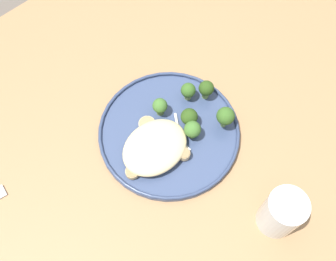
{
  "coord_description": "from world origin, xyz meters",
  "views": [
    {
      "loc": [
        -0.24,
        -0.27,
        1.48
      ],
      "look_at": [
        -0.0,
        -0.01,
        0.76
      ],
      "focal_mm": 42.17,
      "sensor_mm": 36.0,
      "label": 1
    }
  ],
  "objects_px": {
    "seared_scallop_rear_pale": "(184,154)",
    "broccoli_floret_near_rim": "(188,91)",
    "broccoli_floret_tall_stalk": "(189,117)",
    "seared_scallop_right_edge": "(151,158)",
    "seared_scallop_left_edge": "(163,141)",
    "broccoli_floret_small_sprig": "(193,130)",
    "broccoli_floret_center_pile": "(205,88)",
    "seared_scallop_half_hidden": "(139,153)",
    "seared_scallop_on_noodles": "(147,125)",
    "broccoli_floret_left_leaning": "(225,116)",
    "broccoli_floret_right_tilted": "(160,106)",
    "water_glass": "(280,214)",
    "seared_scallop_front_small": "(132,172)",
    "dinner_plate": "(168,133)"
  },
  "relations": [
    {
      "from": "seared_scallop_rear_pale",
      "to": "broccoli_floret_near_rim",
      "type": "height_order",
      "value": "broccoli_floret_near_rim"
    },
    {
      "from": "seared_scallop_rear_pale",
      "to": "broccoli_floret_center_pile",
      "type": "height_order",
      "value": "broccoli_floret_center_pile"
    },
    {
      "from": "broccoli_floret_left_leaning",
      "to": "broccoli_floret_right_tilted",
      "type": "xyz_separation_m",
      "value": [
        -0.08,
        0.11,
        -0.01
      ]
    },
    {
      "from": "seared_scallop_front_small",
      "to": "seared_scallop_on_noodles",
      "type": "bearing_deg",
      "value": 33.14
    },
    {
      "from": "seared_scallop_left_edge",
      "to": "broccoli_floret_center_pile",
      "type": "bearing_deg",
      "value": 10.14
    },
    {
      "from": "seared_scallop_half_hidden",
      "to": "broccoli_floret_tall_stalk",
      "type": "relative_size",
      "value": 0.49
    },
    {
      "from": "seared_scallop_left_edge",
      "to": "broccoli_floret_tall_stalk",
      "type": "distance_m",
      "value": 0.07
    },
    {
      "from": "seared_scallop_left_edge",
      "to": "seared_scallop_half_hidden",
      "type": "relative_size",
      "value": 1.08
    },
    {
      "from": "seared_scallop_left_edge",
      "to": "broccoli_floret_right_tilted",
      "type": "distance_m",
      "value": 0.07
    },
    {
      "from": "seared_scallop_right_edge",
      "to": "broccoli_floret_tall_stalk",
      "type": "distance_m",
      "value": 0.11
    },
    {
      "from": "seared_scallop_rear_pale",
      "to": "seared_scallop_half_hidden",
      "type": "relative_size",
      "value": 1.04
    },
    {
      "from": "seared_scallop_on_noodles",
      "to": "broccoli_floret_small_sprig",
      "type": "bearing_deg",
      "value": -54.43
    },
    {
      "from": "broccoli_floret_small_sprig",
      "to": "seared_scallop_right_edge",
      "type": "bearing_deg",
      "value": 171.3
    },
    {
      "from": "dinner_plate",
      "to": "broccoli_floret_tall_stalk",
      "type": "bearing_deg",
      "value": -15.65
    },
    {
      "from": "seared_scallop_front_small",
      "to": "broccoli_floret_center_pile",
      "type": "relative_size",
      "value": 0.54
    },
    {
      "from": "seared_scallop_right_edge",
      "to": "seared_scallop_front_small",
      "type": "height_order",
      "value": "same"
    },
    {
      "from": "broccoli_floret_left_leaning",
      "to": "broccoli_floret_right_tilted",
      "type": "height_order",
      "value": "broccoli_floret_left_leaning"
    },
    {
      "from": "seared_scallop_right_edge",
      "to": "seared_scallop_left_edge",
      "type": "bearing_deg",
      "value": 15.15
    },
    {
      "from": "dinner_plate",
      "to": "broccoli_floret_right_tilted",
      "type": "relative_size",
      "value": 6.35
    },
    {
      "from": "seared_scallop_left_edge",
      "to": "broccoli_floret_left_leaning",
      "type": "height_order",
      "value": "broccoli_floret_left_leaning"
    },
    {
      "from": "seared_scallop_right_edge",
      "to": "seared_scallop_on_noodles",
      "type": "distance_m",
      "value": 0.07
    },
    {
      "from": "seared_scallop_right_edge",
      "to": "broccoli_floret_center_pile",
      "type": "bearing_deg",
      "value": 11.3
    },
    {
      "from": "broccoli_floret_tall_stalk",
      "to": "broccoli_floret_near_rim",
      "type": "relative_size",
      "value": 1.03
    },
    {
      "from": "seared_scallop_rear_pale",
      "to": "broccoli_floret_near_rim",
      "type": "bearing_deg",
      "value": 43.16
    },
    {
      "from": "broccoli_floret_center_pile",
      "to": "water_glass",
      "type": "distance_m",
      "value": 0.29
    },
    {
      "from": "seared_scallop_on_noodles",
      "to": "broccoli_floret_tall_stalk",
      "type": "bearing_deg",
      "value": -36.46
    },
    {
      "from": "broccoli_floret_right_tilted",
      "to": "water_glass",
      "type": "distance_m",
      "value": 0.31
    },
    {
      "from": "broccoli_floret_tall_stalk",
      "to": "broccoli_floret_center_pile",
      "type": "distance_m",
      "value": 0.08
    },
    {
      "from": "broccoli_floret_small_sprig",
      "to": "broccoli_floret_center_pile",
      "type": "xyz_separation_m",
      "value": [
        0.09,
        0.05,
        0.0
      ]
    },
    {
      "from": "broccoli_floret_near_rim",
      "to": "seared_scallop_front_small",
      "type": "bearing_deg",
      "value": -165.06
    },
    {
      "from": "seared_scallop_left_edge",
      "to": "seared_scallop_right_edge",
      "type": "xyz_separation_m",
      "value": [
        -0.04,
        -0.01,
        -0.0
      ]
    },
    {
      "from": "seared_scallop_left_edge",
      "to": "broccoli_floret_small_sprig",
      "type": "height_order",
      "value": "broccoli_floret_small_sprig"
    },
    {
      "from": "broccoli_floret_tall_stalk",
      "to": "broccoli_floret_near_rim",
      "type": "xyz_separation_m",
      "value": [
        0.04,
        0.05,
        -0.0
      ]
    },
    {
      "from": "seared_scallop_on_noodles",
      "to": "seared_scallop_half_hidden",
      "type": "bearing_deg",
      "value": -145.75
    },
    {
      "from": "seared_scallop_right_edge",
      "to": "water_glass",
      "type": "bearing_deg",
      "value": -68.94
    },
    {
      "from": "seared_scallop_left_edge",
      "to": "broccoli_floret_tall_stalk",
      "type": "xyz_separation_m",
      "value": [
        0.07,
        -0.0,
        0.02
      ]
    },
    {
      "from": "seared_scallop_on_noodles",
      "to": "broccoli_floret_center_pile",
      "type": "height_order",
      "value": "broccoli_floret_center_pile"
    },
    {
      "from": "dinner_plate",
      "to": "seared_scallop_on_noodles",
      "type": "bearing_deg",
      "value": 121.03
    },
    {
      "from": "seared_scallop_half_hidden",
      "to": "broccoli_floret_near_rim",
      "type": "xyz_separation_m",
      "value": [
        0.16,
        0.03,
        0.02
      ]
    },
    {
      "from": "seared_scallop_right_edge",
      "to": "broccoli_floret_near_rim",
      "type": "relative_size",
      "value": 0.8
    },
    {
      "from": "seared_scallop_front_small",
      "to": "seared_scallop_left_edge",
      "type": "bearing_deg",
      "value": 5.39
    },
    {
      "from": "seared_scallop_rear_pale",
      "to": "broccoli_floret_center_pile",
      "type": "distance_m",
      "value": 0.15
    },
    {
      "from": "seared_scallop_rear_pale",
      "to": "water_glass",
      "type": "bearing_deg",
      "value": -79.02
    },
    {
      "from": "seared_scallop_rear_pale",
      "to": "seared_scallop_half_hidden",
      "type": "bearing_deg",
      "value": 135.48
    },
    {
      "from": "broccoli_floret_small_sprig",
      "to": "broccoli_floret_near_rim",
      "type": "relative_size",
      "value": 1.02
    },
    {
      "from": "broccoli_floret_left_leaning",
      "to": "broccoli_floret_small_sprig",
      "type": "xyz_separation_m",
      "value": [
        -0.06,
        0.03,
        -0.01
      ]
    },
    {
      "from": "seared_scallop_on_noodles",
      "to": "broccoli_floret_tall_stalk",
      "type": "xyz_separation_m",
      "value": [
        0.07,
        -0.05,
        0.02
      ]
    },
    {
      "from": "seared_scallop_front_small",
      "to": "broccoli_floret_center_pile",
      "type": "distance_m",
      "value": 0.23
    },
    {
      "from": "dinner_plate",
      "to": "broccoli_floret_right_tilted",
      "type": "height_order",
      "value": "broccoli_floret_right_tilted"
    },
    {
      "from": "seared_scallop_on_noodles",
      "to": "seared_scallop_half_hidden",
      "type": "height_order",
      "value": "same"
    }
  ]
}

